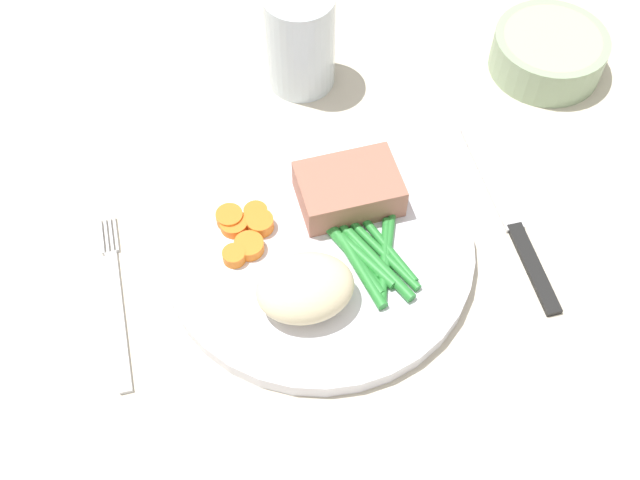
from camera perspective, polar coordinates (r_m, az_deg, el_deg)
name	(u,v)px	position (r cm, az deg, el deg)	size (l,w,h in cm)	color
dining_table	(293,264)	(65.82, -2.07, -1.79)	(120.00, 90.00, 2.00)	beige
dinner_plate	(320,252)	(64.30, 0.00, -0.87)	(26.21, 26.21, 1.60)	white
meat_portion	(349,189)	(65.16, 2.17, 3.84)	(8.55, 5.94, 3.11)	#A86B56
mashed_potatoes	(305,288)	(59.23, -1.14, -3.62)	(7.77, 6.08, 4.09)	beige
carrot_slices	(244,229)	(64.27, -5.72, 0.82)	(4.82, 5.64, 1.19)	orange
green_beans	(371,258)	(62.69, 3.87, -1.37)	(6.27, 9.42, 0.90)	#2D8C38
fork	(116,300)	(64.83, -15.02, -4.38)	(1.44, 16.60, 0.40)	silver
knife	(511,219)	(68.96, 14.08, 1.55)	(1.70, 20.50, 0.64)	black
water_glass	(300,47)	(75.16, -1.48, 14.28)	(6.66, 6.66, 10.17)	silver
salad_bowl	(549,51)	(80.93, 16.76, 13.40)	(11.19, 11.19, 4.03)	#99B28C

